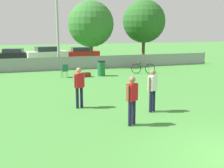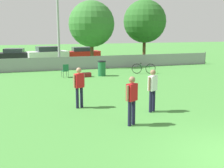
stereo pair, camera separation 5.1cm
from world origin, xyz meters
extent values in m
cube|color=gray|center=(0.00, 18.00, 0.55)|extent=(23.79, 0.03, 1.10)
cylinder|color=slate|center=(11.89, 18.00, 0.61)|extent=(0.07, 0.07, 1.21)
cylinder|color=#9E9EA3|center=(-2.24, 18.76, 3.69)|extent=(0.20, 0.20, 7.37)
cylinder|color=brown|center=(1.02, 20.30, 1.13)|extent=(0.32, 0.32, 2.26)
sphere|color=#33702D|center=(1.02, 20.30, 3.84)|extent=(4.23, 4.23, 4.23)
cylinder|color=brown|center=(6.81, 21.27, 1.27)|extent=(0.32, 0.32, 2.53)
sphere|color=#286023|center=(6.81, 21.27, 4.15)|extent=(4.32, 4.32, 4.32)
cylinder|color=#191933|center=(-0.45, 4.68, 0.45)|extent=(0.13, 0.13, 0.90)
cylinder|color=#191933|center=(-0.27, 4.79, 0.45)|extent=(0.13, 0.13, 0.90)
cube|color=silver|center=(-0.36, 4.74, 1.20)|extent=(0.44, 0.38, 0.60)
sphere|color=#8C664C|center=(-0.36, 4.74, 1.64)|extent=(0.22, 0.22, 0.22)
cylinder|color=#8C664C|center=(-0.56, 4.62, 1.20)|extent=(0.08, 0.08, 0.55)
cylinder|color=#8C664C|center=(-0.16, 4.85, 1.20)|extent=(0.08, 0.08, 0.55)
cylinder|color=#191933|center=(-1.88, 3.40, 0.45)|extent=(0.13, 0.13, 0.90)
cylinder|color=#191933|center=(-1.69, 3.50, 0.45)|extent=(0.13, 0.13, 0.90)
cube|color=#B21419|center=(-1.79, 3.45, 1.20)|extent=(0.44, 0.38, 0.60)
sphere|color=#8C664C|center=(-1.79, 3.45, 1.64)|extent=(0.22, 0.22, 0.22)
cylinder|color=#8C664C|center=(-1.99, 3.34, 1.20)|extent=(0.08, 0.08, 0.55)
cylinder|color=#8C664C|center=(-1.58, 3.56, 1.20)|extent=(0.08, 0.08, 0.55)
cylinder|color=#191933|center=(-3.18, 6.22, 0.45)|extent=(0.13, 0.13, 0.90)
cylinder|color=#191933|center=(-2.98, 6.29, 0.45)|extent=(0.13, 0.13, 0.90)
cube|color=red|center=(-3.08, 6.25, 1.20)|extent=(0.44, 0.34, 0.60)
sphere|color=tan|center=(-3.08, 6.25, 1.64)|extent=(0.22, 0.22, 0.22)
cylinder|color=tan|center=(-3.30, 6.18, 1.20)|extent=(0.08, 0.08, 0.55)
cylinder|color=tan|center=(-2.86, 6.33, 1.20)|extent=(0.08, 0.08, 0.55)
cylinder|color=#333338|center=(-2.32, 14.56, 0.22)|extent=(0.02, 0.02, 0.44)
cylinder|color=#333338|center=(-2.67, 14.49, 0.22)|extent=(0.02, 0.02, 0.44)
cylinder|color=#333338|center=(-2.24, 14.20, 0.22)|extent=(0.02, 0.02, 0.44)
cylinder|color=#333338|center=(-2.60, 14.13, 0.22)|extent=(0.02, 0.02, 0.44)
cube|color=#1E663F|center=(-2.46, 14.35, 0.45)|extent=(0.49, 0.49, 0.03)
cube|color=#1E663F|center=(-2.42, 14.15, 0.71)|extent=(0.41, 0.10, 0.47)
torus|color=black|center=(3.07, 14.39, 0.38)|extent=(0.73, 0.30, 0.76)
torus|color=black|center=(4.06, 14.03, 0.38)|extent=(0.73, 0.30, 0.76)
cylinder|color=#267238|center=(3.57, 14.21, 0.58)|extent=(0.93, 0.36, 0.04)
cylinder|color=#267238|center=(3.35, 14.29, 0.58)|extent=(0.03, 0.03, 0.39)
cylinder|color=#267238|center=(3.98, 14.06, 0.58)|extent=(0.03, 0.03, 0.36)
cube|color=black|center=(3.35, 14.29, 0.79)|extent=(0.17, 0.11, 0.04)
cylinder|color=black|center=(3.98, 14.06, 0.76)|extent=(0.17, 0.42, 0.03)
cylinder|color=#1E6638|center=(0.20, 14.14, 0.51)|extent=(0.56, 0.56, 1.03)
cylinder|color=black|center=(0.20, 14.14, 1.07)|extent=(0.58, 0.58, 0.08)
cube|color=maroon|center=(-0.98, 14.06, 0.15)|extent=(0.67, 0.37, 0.30)
cube|color=black|center=(-0.98, 14.06, 0.31)|extent=(0.57, 0.04, 0.02)
cylinder|color=black|center=(-4.70, 28.14, 0.30)|extent=(0.63, 0.29, 0.61)
cylinder|color=black|center=(-4.97, 26.68, 0.30)|extent=(0.63, 0.29, 0.61)
cylinder|color=black|center=(-7.09, 28.59, 0.30)|extent=(0.63, 0.29, 0.61)
cylinder|color=black|center=(-7.36, 27.13, 0.30)|extent=(0.63, 0.29, 0.61)
cube|color=black|center=(-6.03, 27.63, 0.51)|extent=(4.17, 2.40, 0.62)
cube|color=#2D333D|center=(-6.03, 27.63, 1.05)|extent=(2.28, 1.85, 0.46)
cylinder|color=black|center=(-1.22, 28.06, 0.33)|extent=(0.69, 0.30, 0.67)
cylinder|color=black|center=(-0.93, 26.48, 0.33)|extent=(0.69, 0.30, 0.67)
cylinder|color=black|center=(-3.96, 27.56, 0.33)|extent=(0.69, 0.30, 0.67)
cylinder|color=black|center=(-3.67, 25.98, 0.33)|extent=(0.69, 0.30, 0.67)
cube|color=white|center=(-2.45, 27.02, 0.57)|extent=(4.75, 2.61, 0.72)
cube|color=#2D333D|center=(-2.45, 27.02, 1.20)|extent=(2.59, 2.00, 0.54)
cylinder|color=black|center=(2.86, 28.24, 0.30)|extent=(0.60, 0.19, 0.60)
cylinder|color=black|center=(2.90, 26.81, 0.30)|extent=(0.60, 0.19, 0.60)
cylinder|color=black|center=(0.26, 28.19, 0.30)|extent=(0.60, 0.19, 0.60)
cylinder|color=black|center=(0.29, 26.76, 0.30)|extent=(0.60, 0.19, 0.60)
cube|color=red|center=(1.58, 27.50, 0.51)|extent=(4.24, 1.74, 0.63)
cube|color=#2D333D|center=(1.58, 27.50, 1.06)|extent=(2.22, 1.50, 0.48)
camera|label=1|loc=(-5.44, -5.34, 3.34)|focal=45.00mm
camera|label=2|loc=(-5.40, -5.36, 3.34)|focal=45.00mm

